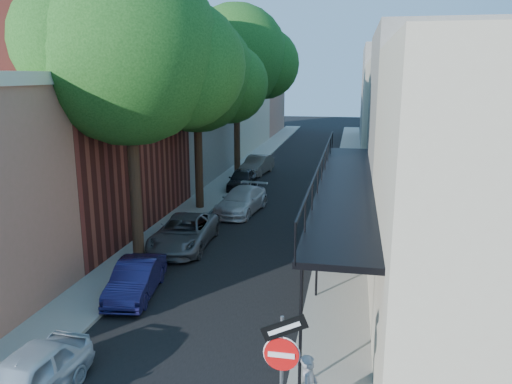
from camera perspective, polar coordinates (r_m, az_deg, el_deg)
The scene contains 15 objects.
road_surface at distance 38.21m, azimuth 4.45°, elevation 2.45°, with size 6.00×64.00×0.01m, color black.
sidewalk_left at distance 38.85m, azimuth -1.42°, elevation 2.75°, with size 2.00×64.00×0.12m, color gray.
sidewalk_right at distance 37.96m, azimuth 10.47°, elevation 2.27°, with size 2.00×64.00×0.12m, color gray.
buildings_left at distance 38.58m, azimuth -9.69°, elevation 9.79°, with size 10.10×59.10×12.00m.
buildings_right at distance 37.17m, azimuth 18.54°, elevation 8.37°, with size 9.80×55.00×10.00m.
sign_post at distance 9.81m, azimuth 2.98°, elevation -18.58°, with size 0.89×0.17×2.99m.
oak_near at distance 19.14m, azimuth -12.92°, elevation 15.01°, with size 7.48×6.80×11.42m.
oak_mid at distance 26.64m, azimuth -5.86°, elevation 12.95°, with size 6.60×6.00×10.20m.
oak_far at distance 35.39m, azimuth -1.43°, elevation 15.05°, with size 7.70×7.00×11.90m.
parked_car_a at distance 12.82m, azimuth -24.94°, elevation -19.03°, with size 1.46×3.63×1.24m, color silver.
parked_car_b at distance 17.26m, azimuth -13.57°, elevation -9.63°, with size 1.25×3.58×1.18m, color #181645.
parked_car_c at distance 21.45m, azimuth -8.22°, elevation -4.59°, with size 2.18×4.73×1.31m, color #5A5D62.
parked_car_d at distance 26.49m, azimuth -1.65°, elevation -0.99°, with size 1.83×4.51×1.31m, color silver.
parked_car_e at distance 31.89m, azimuth -1.62°, elevation 1.47°, with size 1.53×3.81×1.30m, color black.
parked_car_f at distance 36.71m, azimuth 0.12°, elevation 3.11°, with size 1.44×4.13×1.36m, color slate.
Camera 1 is at (4.28, -7.28, 7.23)m, focal length 35.00 mm.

